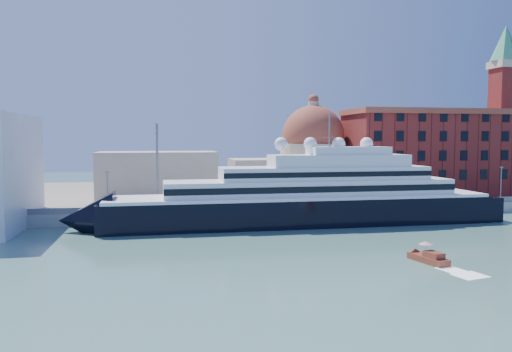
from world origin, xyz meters
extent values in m
plane|color=#3B6762|center=(0.00, 0.00, 0.00)|extent=(400.00, 400.00, 0.00)
cube|color=gray|center=(0.00, 34.00, 1.25)|extent=(180.00, 10.00, 2.50)
cube|color=slate|center=(0.00, 75.00, 1.00)|extent=(260.00, 72.00, 2.00)
cube|color=slate|center=(0.00, 29.50, 3.10)|extent=(180.00, 0.10, 1.20)
cube|color=black|center=(8.23, 23.00, 2.21)|extent=(78.52, 12.08, 6.54)
cone|color=black|center=(-33.05, 23.00, 2.21)|extent=(10.07, 12.08, 12.08)
cube|color=black|center=(47.49, 23.00, 2.01)|extent=(6.04, 11.07, 6.04)
cube|color=white|center=(8.23, 23.00, 5.74)|extent=(76.51, 12.28, 0.60)
cube|color=white|center=(10.24, 23.00, 7.55)|extent=(58.39, 10.07, 3.02)
cube|color=black|center=(10.24, 17.97, 7.55)|extent=(58.39, 0.15, 1.21)
cube|color=white|center=(13.26, 23.00, 10.37)|extent=(42.28, 9.06, 2.62)
cube|color=white|center=(16.28, 23.00, 12.89)|extent=(28.19, 8.05, 2.42)
cube|color=white|center=(18.29, 23.00, 14.90)|extent=(16.11, 7.05, 1.61)
cylinder|color=slate|center=(14.27, 23.00, 19.13)|extent=(0.30, 0.30, 7.05)
sphere|color=white|center=(4.20, 23.00, 16.31)|extent=(2.62, 2.62, 2.62)
sphere|color=white|center=(10.24, 23.00, 16.31)|extent=(2.62, 2.62, 2.62)
sphere|color=white|center=(16.28, 23.00, 16.31)|extent=(2.62, 2.62, 2.62)
sphere|color=white|center=(22.32, 23.00, 16.31)|extent=(2.62, 2.62, 2.62)
cube|color=maroon|center=(17.11, -10.60, 0.37)|extent=(3.43, 6.70, 1.07)
cube|color=maroon|center=(17.34, -11.64, 1.28)|extent=(2.23, 2.96, 0.85)
cylinder|color=slate|center=(17.00, -10.08, 1.71)|extent=(0.06, 0.06, 1.71)
cone|color=red|center=(17.00, -10.08, 2.67)|extent=(1.92, 1.92, 0.43)
cube|color=maroon|center=(52.00, 52.00, 13.00)|extent=(42.00, 18.00, 22.00)
cube|color=brown|center=(52.00, 52.00, 24.50)|extent=(43.00, 19.00, 1.50)
cube|color=maroon|center=(76.00, 52.00, 19.50)|extent=(6.00, 6.00, 35.00)
cube|color=beige|center=(76.00, 52.00, 38.00)|extent=(7.00, 7.00, 2.00)
cone|color=#419069|center=(76.00, 52.00, 44.00)|extent=(8.40, 8.40, 10.00)
cylinder|color=beige|center=(22.00, 58.00, 9.00)|extent=(18.00, 18.00, 14.00)
sphere|color=brown|center=(22.00, 58.00, 18.00)|extent=(17.00, 17.00, 17.00)
cylinder|color=beige|center=(22.00, 58.00, 26.00)|extent=(3.00, 3.00, 3.00)
cube|color=beige|center=(8.00, 56.00, 7.00)|extent=(18.00, 14.00, 10.00)
cube|color=beige|center=(-20.00, 58.00, 8.00)|extent=(30.00, 16.00, 12.00)
cylinder|color=slate|center=(-30.00, 31.00, 6.50)|extent=(0.24, 0.24, 8.00)
cube|color=slate|center=(-30.00, 31.00, 10.60)|extent=(0.80, 0.30, 0.25)
cylinder|color=slate|center=(0.00, 31.00, 6.50)|extent=(0.24, 0.24, 8.00)
cube|color=slate|center=(0.00, 31.00, 10.60)|extent=(0.80, 0.30, 0.25)
cylinder|color=slate|center=(30.00, 31.00, 6.50)|extent=(0.24, 0.24, 8.00)
cube|color=slate|center=(30.00, 31.00, 10.60)|extent=(0.80, 0.30, 0.25)
cylinder|color=slate|center=(60.00, 31.00, 6.50)|extent=(0.24, 0.24, 8.00)
cube|color=slate|center=(60.00, 31.00, 10.60)|extent=(0.80, 0.30, 0.25)
cylinder|color=slate|center=(-20.00, 33.00, 11.50)|extent=(0.50, 0.50, 18.00)
camera|label=1|loc=(-19.84, -73.39, 17.24)|focal=35.00mm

